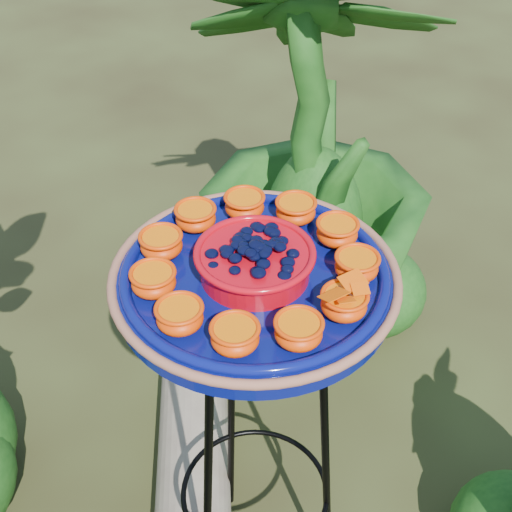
# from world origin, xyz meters

# --- Properties ---
(tripod_stand) EXTENTS (0.40, 0.40, 0.83)m
(tripod_stand) POSITION_xyz_m (0.10, 0.00, 0.50)
(tripod_stand) COLOR black
(tripod_stand) RESTS_ON ground
(feeder_dish) EXTENTS (0.55, 0.55, 0.10)m
(feeder_dish) POSITION_xyz_m (0.10, 0.00, 0.86)
(feeder_dish) COLOR #070E5B
(feeder_dish) RESTS_ON tripod_stand
(driftwood_log) EXTENTS (0.48, 0.50, 0.17)m
(driftwood_log) POSITION_xyz_m (0.15, 0.27, 0.09)
(driftwood_log) COLOR gray
(driftwood_log) RESTS_ON ground
(shrub_back_right) EXTENTS (0.90, 0.90, 1.13)m
(shrub_back_right) POSITION_xyz_m (0.78, 0.45, 0.57)
(shrub_back_right) COLOR #154412
(shrub_back_right) RESTS_ON ground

